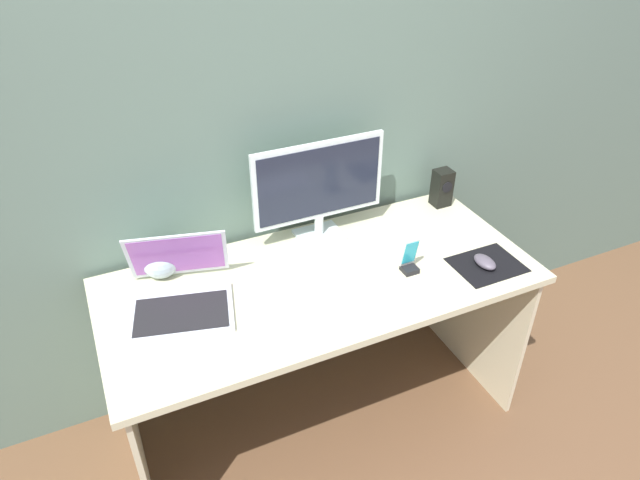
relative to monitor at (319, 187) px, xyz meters
The scene contains 11 objects.
ground_plane 1.00m from the monitor, 113.14° to the right, with size 8.00×8.00×0.00m, color brown.
wall_back 0.34m from the monitor, 126.42° to the left, with size 6.00×0.04×2.50m, color slate.
desk 0.46m from the monitor, 113.14° to the right, with size 1.56×0.70×0.74m.
monitor is the anchor object (origin of this frame).
speaker_right 0.60m from the monitor, ahead, with size 0.07×0.07×0.16m.
laptop 0.65m from the monitor, 163.01° to the right, with size 0.41×0.41×0.23m.
fishbowl 0.64m from the monitor, behind, with size 0.14×0.14×0.14m, color silver.
keyboard_external 0.52m from the monitor, 97.31° to the right, with size 0.42×0.12×0.01m, color white.
mousepad 0.69m from the monitor, 41.95° to the right, with size 0.25×0.20×0.00m, color black.
mouse 0.68m from the monitor, 42.99° to the right, with size 0.06×0.10×0.04m, color #534C59.
phone_in_dock 0.44m from the monitor, 59.38° to the right, with size 0.06×0.05×0.14m.
Camera 1 is at (-0.68, -1.49, 2.02)m, focal length 32.25 mm.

